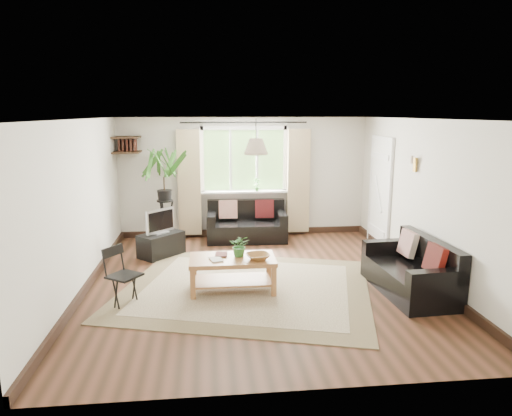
{
  "coord_description": "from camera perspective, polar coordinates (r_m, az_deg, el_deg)",
  "views": [
    {
      "loc": [
        -0.72,
        -6.42,
        2.49
      ],
      "look_at": [
        0.0,
        0.4,
        1.05
      ],
      "focal_mm": 32.0,
      "sensor_mm": 36.0,
      "label": 1
    }
  ],
  "objects": [
    {
      "name": "wall_right",
      "position": [
        7.29,
        20.28,
        0.93
      ],
      "size": [
        0.02,
        5.5,
        2.4
      ],
      "primitive_type": "cube",
      "color": "beige",
      "rests_on": "floor"
    },
    {
      "name": "tv_stand",
      "position": [
        8.24,
        -11.77,
        -4.48
      ],
      "size": [
        0.84,
        0.85,
        0.41
      ],
      "primitive_type": "cube",
      "rotation": [
        0.0,
        0.0,
        0.79
      ],
      "color": "black",
      "rests_on": "floor"
    },
    {
      "name": "wall_front",
      "position": [
        3.95,
        4.82,
        -7.21
      ],
      "size": [
        5.0,
        0.02,
        2.4
      ],
      "primitive_type": "cube",
      "color": "beige",
      "rests_on": "floor"
    },
    {
      "name": "bowl",
      "position": [
        6.36,
        0.25,
        -6.08
      ],
      "size": [
        0.38,
        0.38,
        0.08
      ],
      "primitive_type": "imported",
      "rotation": [
        0.0,
        0.0,
        0.2
      ],
      "color": "olive",
      "rests_on": "coffee_table"
    },
    {
      "name": "tv",
      "position": [
        8.13,
        -11.89,
        -1.56
      ],
      "size": [
        0.55,
        0.56,
        0.45
      ],
      "primitive_type": null,
      "rotation": [
        0.0,
        0.0,
        0.79
      ],
      "color": "#A5A5AA",
      "rests_on": "tv_stand"
    },
    {
      "name": "wall_left",
      "position": [
        6.78,
        -21.12,
        0.1
      ],
      "size": [
        0.02,
        5.5,
        2.4
      ],
      "primitive_type": "cube",
      "color": "beige",
      "rests_on": "floor"
    },
    {
      "name": "table_plant",
      "position": [
        6.46,
        -2.03,
        -4.72
      ],
      "size": [
        0.32,
        0.28,
        0.31
      ],
      "primitive_type": "imported",
      "rotation": [
        0.0,
        0.0,
        -0.15
      ],
      "color": "#2F6C2B",
      "rests_on": "coffee_table"
    },
    {
      "name": "floor",
      "position": [
        6.92,
        0.35,
        -9.22
      ],
      "size": [
        5.5,
        5.5,
        0.0
      ],
      "primitive_type": "plane",
      "color": "black",
      "rests_on": "ground"
    },
    {
      "name": "book_a",
      "position": [
        6.34,
        -5.69,
        -6.5
      ],
      "size": [
        0.21,
        0.25,
        0.02
      ],
      "primitive_type": "imported",
      "rotation": [
        0.0,
        0.0,
        0.26
      ],
      "color": "silver",
      "rests_on": "coffee_table"
    },
    {
      "name": "palm_stand",
      "position": [
        8.88,
        -11.35,
        1.42
      ],
      "size": [
        0.86,
        0.86,
        1.83
      ],
      "primitive_type": null,
      "rotation": [
        0.0,
        0.0,
        -0.24
      ],
      "color": "black",
      "rests_on": "floor"
    },
    {
      "name": "corner_shelf",
      "position": [
        9.07,
        -15.87,
        7.62
      ],
      "size": [
        0.5,
        0.5,
        0.34
      ],
      "primitive_type": null,
      "color": "black",
      "rests_on": "wall_back"
    },
    {
      "name": "coffee_table",
      "position": [
        6.53,
        -2.94,
        -8.26
      ],
      "size": [
        1.2,
        0.66,
        0.49
      ],
      "primitive_type": null,
      "rotation": [
        0.0,
        0.0,
        -0.01
      ],
      "color": "brown",
      "rests_on": "floor"
    },
    {
      "name": "ceiling",
      "position": [
        6.46,
        0.38,
        11.07
      ],
      "size": [
        5.5,
        5.5,
        0.0
      ],
      "primitive_type": "plane",
      "rotation": [
        3.14,
        0.0,
        0.0
      ],
      "color": "white",
      "rests_on": "floor"
    },
    {
      "name": "folding_chair",
      "position": [
        6.25,
        -16.12,
        -8.26
      ],
      "size": [
        0.56,
        0.56,
        0.77
      ],
      "primitive_type": null,
      "rotation": [
        0.0,
        0.0,
        0.97
      ],
      "color": "black",
      "rests_on": "floor"
    },
    {
      "name": "sill_plant",
      "position": [
        9.21,
        0.1,
        2.96
      ],
      "size": [
        0.14,
        0.1,
        0.27
      ],
      "primitive_type": "imported",
      "color": "#2D6023",
      "rests_on": "window"
    },
    {
      "name": "rug",
      "position": [
        6.68,
        -1.21,
        -9.92
      ],
      "size": [
        4.13,
        3.79,
        0.02
      ],
      "primitive_type": "cube",
      "rotation": [
        0.0,
        0.0,
        -0.27
      ],
      "color": "beige",
      "rests_on": "floor"
    },
    {
      "name": "wall_sconce",
      "position": [
        7.46,
        19.09,
        5.44
      ],
      "size": [
        0.12,
        0.12,
        0.28
      ],
      "primitive_type": null,
      "color": "beige",
      "rests_on": "wall_right"
    },
    {
      "name": "door",
      "position": [
        8.85,
        15.21,
        1.74
      ],
      "size": [
        0.06,
        0.96,
        2.06
      ],
      "primitive_type": "cube",
      "color": "silver",
      "rests_on": "wall_right"
    },
    {
      "name": "sofa_right",
      "position": [
        6.77,
        18.63,
        -7.06
      ],
      "size": [
        1.6,
        0.87,
        0.73
      ],
      "primitive_type": null,
      "rotation": [
        0.0,
        0.0,
        -1.51
      ],
      "color": "black",
      "rests_on": "floor"
    },
    {
      "name": "book_b",
      "position": [
        6.56,
        -5.12,
        -5.81
      ],
      "size": [
        0.19,
        0.24,
        0.02
      ],
      "primitive_type": "imported",
      "rotation": [
        0.0,
        0.0,
        -0.07
      ],
      "color": "#542621",
      "rests_on": "coffee_table"
    },
    {
      "name": "window",
      "position": [
        9.2,
        -1.51,
        5.99
      ],
      "size": [
        2.5,
        0.16,
        2.16
      ],
      "primitive_type": null,
      "color": "white",
      "rests_on": "wall_back"
    },
    {
      "name": "wall_back",
      "position": [
        9.29,
        -1.52,
        3.87
      ],
      "size": [
        5.0,
        0.02,
        2.4
      ],
      "primitive_type": "cube",
      "color": "beige",
      "rests_on": "floor"
    },
    {
      "name": "pendant_lamp",
      "position": [
        6.87,
        0.0,
        8.19
      ],
      "size": [
        0.36,
        0.36,
        0.54
      ],
      "primitive_type": null,
      "color": "beige",
      "rests_on": "ceiling"
    },
    {
      "name": "sofa_back",
      "position": [
        9.0,
        -1.16,
        -1.8
      ],
      "size": [
        1.58,
        0.83,
        0.73
      ],
      "primitive_type": null,
      "rotation": [
        0.0,
        0.0,
        -0.04
      ],
      "color": "black",
      "rests_on": "floor"
    }
  ]
}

